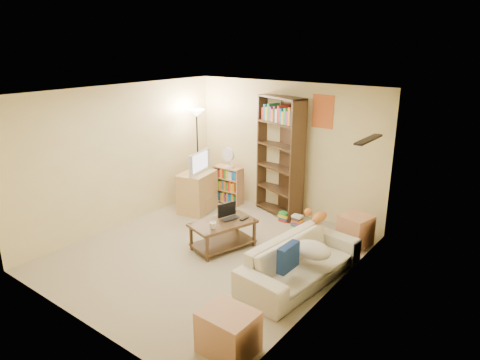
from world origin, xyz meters
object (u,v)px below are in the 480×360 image
Objects in this scene: floor_lamp at (197,129)px; end_cabinet at (228,332)px; side_table at (355,230)px; desk_fan at (228,157)px; mug at (213,225)px; sofa at (301,261)px; laptop at (232,219)px; tabby_cat at (318,216)px; coffee_table at (223,231)px; tall_bookshelf at (280,154)px; tv_stand at (197,192)px; short_bookshelf at (228,185)px; television at (196,162)px.

floor_lamp reaches higher than end_cabinet.
side_table is at bearing 88.76° from end_cabinet.
end_cabinet is (2.74, -3.44, -0.76)m from desk_fan.
floor_lamp reaches higher than mug.
mug is at bearing -57.72° from desk_fan.
side_table is at bearing -0.23° from sofa.
laptop is 2.78× the size of mug.
coffee_table is (-1.31, -0.68, -0.36)m from tabby_cat.
tall_bookshelf is 4.11m from end_cabinet.
desk_fan is at bearing 128.50° from end_cabinet.
desk_fan reaches higher than tv_stand.
side_table is (1.58, 1.24, -0.21)m from laptop.
floor_lamp is at bearing 72.17° from sofa.
tabby_cat is at bearing 96.16° from end_cabinet.
sofa is at bearing -87.44° from laptop.
mug is at bearing 134.82° from end_cabinet.
tv_stand is 1.78m from tall_bookshelf.
desk_fan reaches higher than tabby_cat.
tall_bookshelf is at bearing 45.51° from sofa.
desk_fan is 0.73× the size of end_cabinet.
end_cabinet is at bearing -83.84° from tabby_cat.
coffee_table is 3.36× the size of laptop.
tabby_cat is 0.60× the size of short_bookshelf.
tall_bookshelf is 4.39× the size of side_table.
laptop is at bearing 85.96° from sofa.
tv_stand is (-1.44, 1.22, -0.11)m from mug.
tabby_cat is 0.90× the size of side_table.
tv_stand is 4.09m from end_cabinet.
mug is 0.05× the size of tall_bookshelf.
desk_fan is (-2.47, 0.93, 0.35)m from tabby_cat.
tv_stand reaches higher than short_bookshelf.
coffee_table is 2.10m from desk_fan.
television is at bearing 0.00° from tv_stand.
tv_stand is 0.74m from short_bookshelf.
short_bookshelf is 1.35× the size of end_cabinet.
desk_fan is (-1.16, 1.60, 0.70)m from coffee_table.
floor_lamp is (-0.32, 0.39, 0.54)m from television.
tabby_cat is 0.63× the size of television.
mug reaches higher than side_table.
television reaches higher than side_table.
side_table is at bearing -93.51° from television.
tall_bookshelf is at bearing 141.02° from tabby_cat.
sofa reaches higher than side_table.
tabby_cat reaches higher than mug.
short_bookshelf is at bearing 143.04° from coffee_table.
tabby_cat is 0.24× the size of floor_lamp.
short_bookshelf is 0.40× the size of floor_lamp.
end_cabinet is at bearing -45.18° from mug.
tabby_cat is 1.36m from laptop.
laptop is 0.44m from mug.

